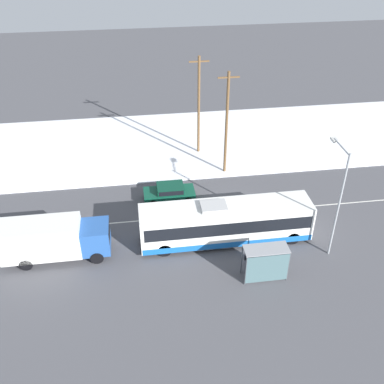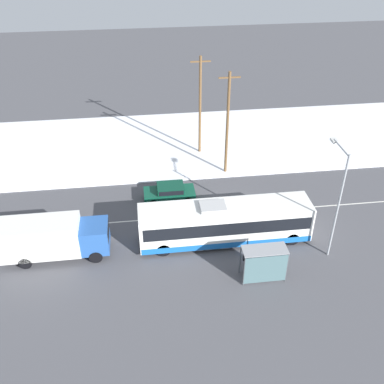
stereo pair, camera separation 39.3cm
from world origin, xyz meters
name	(u,v)px [view 1 (the left image)]	position (x,y,z in m)	size (l,w,h in m)	color
ground_plane	(231,213)	(0.00, 0.00, 0.00)	(120.00, 120.00, 0.00)	#4C4C51
snow_lot	(205,141)	(0.00, 12.49, 0.06)	(80.00, 14.29, 0.12)	white
lane_marking_center	(231,213)	(0.00, 0.00, 0.00)	(60.00, 0.12, 0.00)	silver
city_bus	(226,222)	(-1.12, -3.11, 1.55)	(12.24, 2.57, 3.17)	white
box_truck	(53,239)	(-13.11, -3.31, 1.63)	(7.24, 2.30, 2.93)	silver
sedan_car	(170,192)	(-4.60, 2.61, 0.74)	(4.17, 1.80, 1.34)	#0F4733
pedestrian_at_stop	(249,257)	(-0.20, -6.33, 1.05)	(0.61, 0.27, 1.70)	#23232D
bus_shelter	(267,260)	(0.62, -7.49, 1.68)	(2.87, 1.20, 2.40)	gray
streetlamp	(338,190)	(5.77, -5.16, 5.00)	(0.36, 2.64, 7.99)	#9EA3A8
utility_pole_roadside	(227,123)	(0.76, 6.28, 4.86)	(1.80, 0.24, 9.35)	brown
utility_pole_snowlot	(199,105)	(-1.01, 10.33, 4.92)	(1.80, 0.24, 9.45)	brown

